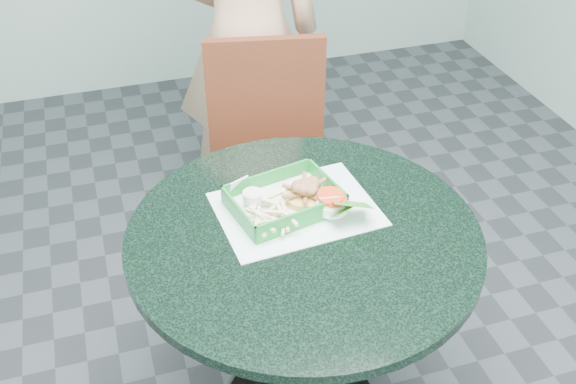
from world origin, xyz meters
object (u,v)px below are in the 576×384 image
object	(u,v)px
food_basket	(284,209)
sauce_ramekin	(253,198)
cafe_table	(303,283)
dining_chair	(275,148)
crab_sandwich	(307,198)
diner_person	(246,15)

from	to	relation	value
food_basket	sauce_ramekin	bearing A→B (deg)	156.64
cafe_table	dining_chair	world-z (taller)	dining_chair
food_basket	crab_sandwich	distance (m)	0.07
diner_person	crab_sandwich	size ratio (longest dim) A/B	15.36
cafe_table	sauce_ramekin	world-z (taller)	sauce_ramekin
dining_chair	crab_sandwich	distance (m)	0.73
diner_person	food_basket	distance (m)	1.04
cafe_table	crab_sandwich	size ratio (longest dim) A/B	7.91
diner_person	food_basket	xyz separation A→B (m)	(-0.16, -1.01, -0.16)
dining_chair	crab_sandwich	xyz separation A→B (m)	(-0.10, -0.67, 0.27)
cafe_table	food_basket	size ratio (longest dim) A/B	3.32
food_basket	sauce_ramekin	world-z (taller)	sauce_ramekin
cafe_table	diner_person	bearing A→B (deg)	82.94
diner_person	food_basket	bearing A→B (deg)	87.53
diner_person	food_basket	size ratio (longest dim) A/B	6.45
dining_chair	crab_sandwich	bearing A→B (deg)	-87.36
crab_sandwich	food_basket	bearing A→B (deg)	167.86
crab_sandwich	dining_chair	bearing A→B (deg)	81.42
dining_chair	sauce_ramekin	world-z (taller)	dining_chair
diner_person	cafe_table	bearing A→B (deg)	89.41
cafe_table	dining_chair	distance (m)	0.78
food_basket	crab_sandwich	world-z (taller)	crab_sandwich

